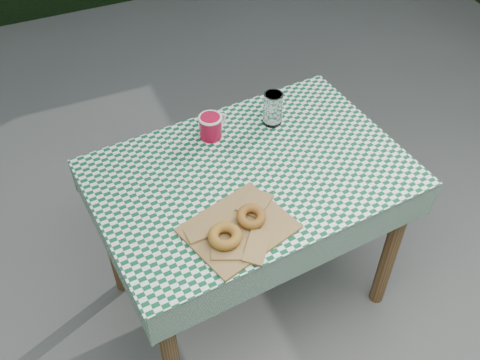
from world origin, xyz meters
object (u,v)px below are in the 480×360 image
(paper_bag, at_px, (239,228))
(coffee_mug, at_px, (211,127))
(drinking_glass, at_px, (273,109))
(table, at_px, (250,239))

(paper_bag, height_order, coffee_mug, coffee_mug)
(paper_bag, bearing_deg, coffee_mug, 79.58)
(drinking_glass, bearing_deg, table, -130.89)
(table, distance_m, paper_bag, 0.47)
(coffee_mug, relative_size, drinking_glass, 1.25)
(table, height_order, paper_bag, paper_bag)
(table, xyz_separation_m, coffee_mug, (-0.06, 0.23, 0.43))
(coffee_mug, bearing_deg, drinking_glass, -28.96)
(paper_bag, bearing_deg, table, 57.32)
(table, height_order, coffee_mug, coffee_mug)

